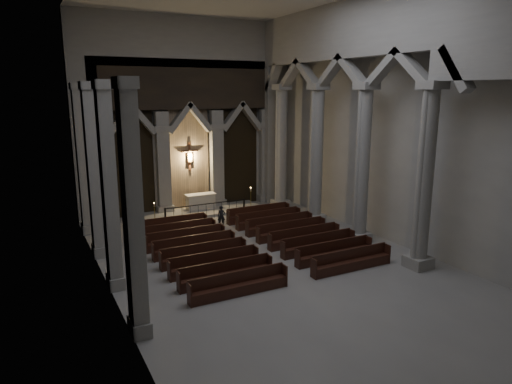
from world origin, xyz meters
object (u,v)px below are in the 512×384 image
candle_stand_right (251,204)px  pews (251,244)px  altar_rail (206,209)px  candle_stand_left (155,219)px  altar (201,201)px  worshipper (221,216)px

candle_stand_right → pews: 7.45m
candle_stand_right → pews: (-3.35, -6.65, -0.12)m
altar_rail → candle_stand_right: 3.42m
altar_rail → candle_stand_left: 3.13m
candle_stand_right → pews: bearing=-116.7°
candle_stand_right → pews: candle_stand_right is taller
altar → candle_stand_right: bearing=-24.5°
pews → worshipper: (0.24, 4.23, 0.31)m
altar → worshipper: bearing=-92.3°
altar_rail → candle_stand_right: candle_stand_right is taller
altar_rail → worshipper: 1.79m
altar_rail → worshipper: worshipper is taller
candle_stand_left → worshipper: size_ratio=1.15×
altar → candle_stand_right: candle_stand_right is taller
altar → altar_rail: altar is taller
candle_stand_left → pews: 6.88m
pews → candle_stand_left: bearing=116.8°
candle_stand_left → pews: size_ratio=0.15×
worshipper → altar_rail: bearing=118.0°
candle_stand_right → worshipper: (-3.11, -2.42, 0.18)m
candle_stand_right → worshipper: candle_stand_right is taller
candle_stand_left → candle_stand_right: (6.45, 0.51, 0.04)m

